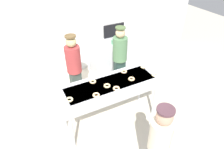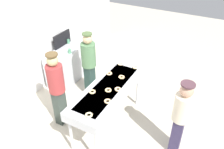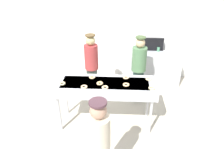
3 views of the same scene
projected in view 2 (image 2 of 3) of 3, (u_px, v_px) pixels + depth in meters
ground_plane at (108, 124)px, 4.93m from camera, size 16.00×16.00×0.00m
back_wall at (18, 39)px, 4.97m from camera, size 8.00×0.12×3.03m
fryer_conveyor at (108, 91)px, 4.42m from camera, size 2.01×0.70×1.00m
plain_donut_0 at (135, 67)px, 4.94m from camera, size 0.18×0.18×0.03m
plain_donut_1 at (108, 90)px, 4.26m from camera, size 0.16×0.16×0.03m
plain_donut_2 at (108, 101)px, 4.00m from camera, size 0.15×0.15×0.03m
plain_donut_3 at (109, 73)px, 4.74m from camera, size 0.13×0.13×0.03m
plain_donut_4 at (118, 89)px, 4.29m from camera, size 0.18×0.18×0.03m
plain_donut_5 at (120, 64)px, 5.06m from camera, size 0.15×0.15×0.03m
plain_donut_6 at (89, 115)px, 3.71m from camera, size 0.15×0.15×0.03m
plain_donut_7 at (92, 92)px, 4.22m from camera, size 0.16×0.16×0.03m
plain_donut_8 at (122, 77)px, 4.62m from camera, size 0.14×0.14×0.03m
worker_baker at (57, 87)px, 4.48m from camera, size 0.32×0.32×1.68m
worker_assistant at (89, 62)px, 5.29m from camera, size 0.34×0.34×1.65m
customer_waiting at (181, 116)px, 3.91m from camera, size 0.31×0.31×1.56m
prep_counter at (71, 62)px, 6.22m from camera, size 1.55×0.54×0.91m
paper_cup_0 at (70, 51)px, 5.67m from camera, size 0.08×0.08×0.11m
paper_cup_1 at (68, 41)px, 6.13m from camera, size 0.08×0.08×0.11m
menu_display at (62, 39)px, 5.95m from camera, size 0.62×0.04×0.36m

